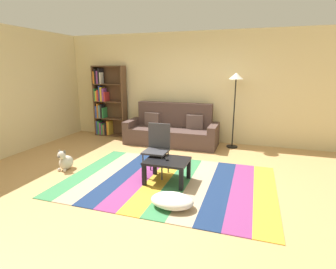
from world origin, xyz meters
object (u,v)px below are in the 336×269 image
at_px(dog, 65,161).
at_px(coffee_table, 167,164).
at_px(pouf, 172,201).
at_px(couch, 172,130).
at_px(bookshelf, 106,104).
at_px(tv_remote, 167,159).
at_px(folding_chair, 157,145).
at_px(standing_lamp, 236,86).

bearing_deg(dog, coffee_table, 1.53).
distance_m(pouf, dog, 2.40).
xyz_separation_m(couch, pouf, (0.94, -3.00, -0.23)).
relative_size(couch, bookshelf, 1.19).
relative_size(couch, tv_remote, 15.07).
relative_size(bookshelf, pouf, 3.23).
distance_m(bookshelf, pouf, 4.46).
distance_m(coffee_table, dog, 1.98).
xyz_separation_m(coffee_table, dog, (-1.97, -0.05, -0.16)).
distance_m(pouf, tv_remote, 0.91).
xyz_separation_m(dog, folding_chair, (1.69, 0.34, 0.37)).
bearing_deg(folding_chair, standing_lamp, 104.89).
relative_size(couch, standing_lamp, 1.30).
height_order(dog, standing_lamp, standing_lamp).
bearing_deg(couch, coffee_table, -74.60).
distance_m(pouf, standing_lamp, 3.47).
height_order(pouf, tv_remote, tv_remote).
height_order(pouf, folding_chair, folding_chair).
height_order(couch, pouf, couch).
relative_size(bookshelf, standing_lamp, 1.09).
bearing_deg(coffee_table, dog, -178.47).
xyz_separation_m(pouf, standing_lamp, (0.52, 3.16, 1.34)).
height_order(coffee_table, standing_lamp, standing_lamp).
xyz_separation_m(standing_lamp, tv_remote, (-0.86, -2.36, -1.05)).
bearing_deg(coffee_table, tv_remote, 127.35).
xyz_separation_m(bookshelf, standing_lamp, (3.44, -0.13, 0.56)).
distance_m(standing_lamp, folding_chair, 2.54).
height_order(bookshelf, pouf, bookshelf).
height_order(couch, dog, couch).
bearing_deg(tv_remote, bookshelf, 109.30).
bearing_deg(tv_remote, dog, 155.60).
xyz_separation_m(coffee_table, pouf, (0.33, -0.77, -0.22)).
xyz_separation_m(couch, tv_remote, (0.60, -2.21, 0.06)).
bearing_deg(pouf, bookshelf, 131.59).
xyz_separation_m(bookshelf, dog, (0.62, -2.57, -0.73)).
bearing_deg(tv_remote, standing_lamp, 43.26).
bearing_deg(bookshelf, folding_chair, -43.80).
distance_m(coffee_table, tv_remote, 0.08).
bearing_deg(dog, tv_remote, 2.23).
distance_m(pouf, folding_chair, 1.29).
xyz_separation_m(coffee_table, tv_remote, (-0.02, 0.02, 0.08)).
distance_m(bookshelf, standing_lamp, 3.48).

